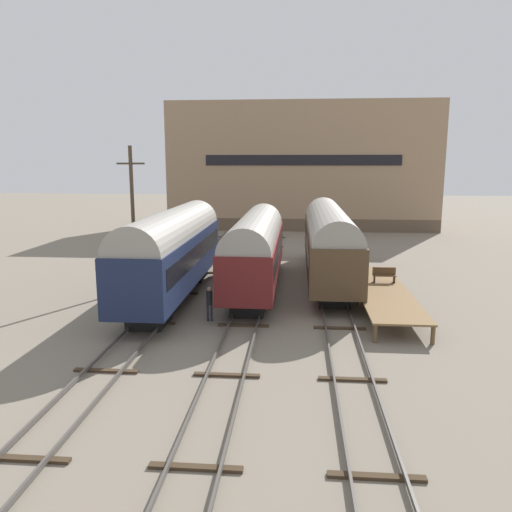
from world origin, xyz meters
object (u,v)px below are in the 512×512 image
at_px(train_car_brown, 329,239).
at_px(person_worker, 209,300).
at_px(train_car_navy, 173,249).
at_px(bench, 384,274).
at_px(train_car_maroon, 256,247).
at_px(utility_pole, 133,216).

height_order(train_car_brown, person_worker, train_car_brown).
height_order(train_car_navy, bench, train_car_navy).
distance_m(train_car_maroon, bench, 8.21).
bearing_deg(train_car_brown, utility_pole, -165.05).
distance_m(train_car_brown, person_worker, 11.97).
height_order(bench, person_worker, bench).
bearing_deg(train_car_navy, person_worker, -55.30).
bearing_deg(train_car_brown, train_car_navy, -150.73).
bearing_deg(train_car_brown, person_worker, -124.52).
height_order(train_car_navy, train_car_maroon, train_car_navy).
relative_size(train_car_navy, utility_pole, 1.71).
height_order(person_worker, utility_pole, utility_pole).
xyz_separation_m(train_car_navy, person_worker, (2.99, -4.32, -1.93)).
xyz_separation_m(train_car_navy, train_car_maroon, (4.85, 2.37, -0.22)).
bearing_deg(bench, train_car_brown, 126.73).
height_order(train_car_navy, person_worker, train_car_navy).
distance_m(person_worker, utility_pole, 9.48).
bearing_deg(train_car_maroon, train_car_navy, -153.93).
xyz_separation_m(person_worker, utility_pole, (-6.03, 6.35, 3.65)).
xyz_separation_m(train_car_brown, train_car_navy, (-9.69, -5.43, 0.10)).
relative_size(train_car_navy, train_car_maroon, 1.03).
bearing_deg(utility_pole, bench, -3.00).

